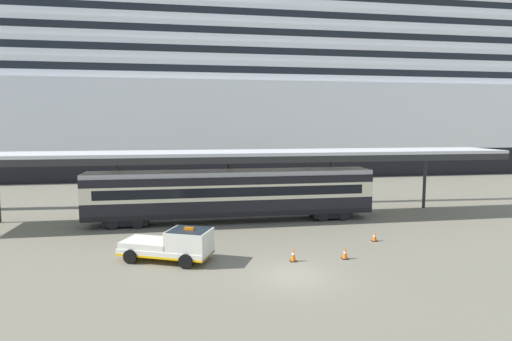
{
  "coord_description": "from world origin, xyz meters",
  "views": [
    {
      "loc": [
        -5.2,
        -19.76,
        7.73
      ],
      "look_at": [
        -0.57,
        8.59,
        4.5
      ],
      "focal_mm": 28.77,
      "sensor_mm": 36.0,
      "label": 1
    }
  ],
  "objects_px": {
    "service_truck": "(174,244)",
    "cruise_ship": "(182,94)",
    "train_carriage": "(232,193)",
    "traffic_cone_far": "(293,255)",
    "traffic_cone_near": "(345,253)",
    "traffic_cone_mid": "(375,237)"
  },
  "relations": [
    {
      "from": "service_truck",
      "to": "cruise_ship",
      "type": "bearing_deg",
      "value": 90.11
    },
    {
      "from": "train_carriage",
      "to": "traffic_cone_far",
      "type": "bearing_deg",
      "value": -76.51
    },
    {
      "from": "traffic_cone_near",
      "to": "traffic_cone_far",
      "type": "xyz_separation_m",
      "value": [
        -3.06,
        0.07,
        0.05
      ]
    },
    {
      "from": "cruise_ship",
      "to": "service_truck",
      "type": "bearing_deg",
      "value": -89.89
    },
    {
      "from": "train_carriage",
      "to": "traffic_cone_far",
      "type": "distance_m",
      "value": 10.58
    },
    {
      "from": "service_truck",
      "to": "traffic_cone_far",
      "type": "xyz_separation_m",
      "value": [
        6.66,
        -1.16,
        -0.61
      ]
    },
    {
      "from": "cruise_ship",
      "to": "traffic_cone_mid",
      "type": "xyz_separation_m",
      "value": [
        13.12,
        -42.88,
        -12.31
      ]
    },
    {
      "from": "service_truck",
      "to": "traffic_cone_near",
      "type": "height_order",
      "value": "service_truck"
    },
    {
      "from": "train_carriage",
      "to": "traffic_cone_mid",
      "type": "height_order",
      "value": "train_carriage"
    },
    {
      "from": "service_truck",
      "to": "traffic_cone_near",
      "type": "xyz_separation_m",
      "value": [
        9.72,
        -1.22,
        -0.66
      ]
    },
    {
      "from": "cruise_ship",
      "to": "train_carriage",
      "type": "bearing_deg",
      "value": -83.13
    },
    {
      "from": "traffic_cone_near",
      "to": "traffic_cone_far",
      "type": "bearing_deg",
      "value": 178.72
    },
    {
      "from": "train_carriage",
      "to": "cruise_ship",
      "type": "bearing_deg",
      "value": 96.87
    },
    {
      "from": "service_truck",
      "to": "traffic_cone_mid",
      "type": "height_order",
      "value": "service_truck"
    },
    {
      "from": "traffic_cone_far",
      "to": "service_truck",
      "type": "bearing_deg",
      "value": 170.15
    },
    {
      "from": "train_carriage",
      "to": "traffic_cone_mid",
      "type": "relative_size",
      "value": 35.62
    },
    {
      "from": "service_truck",
      "to": "traffic_cone_near",
      "type": "distance_m",
      "value": 9.82
    },
    {
      "from": "service_truck",
      "to": "traffic_cone_near",
      "type": "bearing_deg",
      "value": -7.18
    },
    {
      "from": "traffic_cone_near",
      "to": "traffic_cone_far",
      "type": "relative_size",
      "value": 0.87
    },
    {
      "from": "cruise_ship",
      "to": "traffic_cone_far",
      "type": "relative_size",
      "value": 194.67
    },
    {
      "from": "service_truck",
      "to": "traffic_cone_mid",
      "type": "distance_m",
      "value": 13.19
    },
    {
      "from": "train_carriage",
      "to": "traffic_cone_mid",
      "type": "xyz_separation_m",
      "value": [
        8.8,
        -7.03,
        -2.0
      ]
    }
  ]
}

